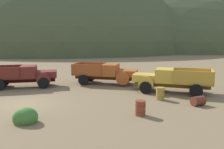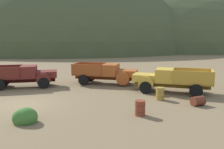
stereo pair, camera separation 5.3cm
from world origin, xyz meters
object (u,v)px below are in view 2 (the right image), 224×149
object	(u,v)px
oil_drum_by_truck	(160,94)
truck_oxide_orange	(109,73)
truck_oxblood	(27,76)
oil_drum_tipped	(198,101)
truck_faded_yellow	(167,80)
oil_drum_foreground	(140,108)

from	to	relation	value
oil_drum_by_truck	truck_oxide_orange	bearing A→B (deg)	127.20
truck_oxblood	oil_drum_tipped	world-z (taller)	truck_oxblood
truck_faded_yellow	oil_drum_tipped	size ratio (longest dim) A/B	6.21
truck_oxblood	truck_oxide_orange	distance (m)	7.31
oil_drum_by_truck	truck_oxblood	bearing A→B (deg)	162.45
oil_drum_foreground	oil_drum_by_truck	bearing A→B (deg)	66.29
truck_oxblood	oil_drum_by_truck	world-z (taller)	truck_oxblood
truck_oxblood	truck_oxide_orange	xyz separation A→B (m)	(7.07, 1.86, 0.02)
oil_drum_by_truck	truck_faded_yellow	bearing A→B (deg)	70.77
truck_oxblood	oil_drum_tipped	xyz separation A→B (m)	(13.43, -4.83, -0.70)
oil_drum_by_truck	oil_drum_tipped	world-z (taller)	oil_drum_by_truck
truck_oxide_orange	oil_drum_by_truck	xyz separation A→B (m)	(4.09, -5.39, -0.59)
truck_oxide_orange	oil_drum_foreground	bearing A→B (deg)	-65.17
truck_faded_yellow	oil_drum_by_truck	world-z (taller)	truck_faded_yellow
truck_oxblood	truck_oxide_orange	world-z (taller)	same
truck_oxide_orange	oil_drum_tipped	size ratio (longest dim) A/B	6.01
oil_drum_by_truck	oil_drum_tipped	size ratio (longest dim) A/B	0.86
truck_oxide_orange	oil_drum_by_truck	bearing A→B (deg)	-43.89
truck_oxblood	oil_drum_tipped	size ratio (longest dim) A/B	5.95
truck_faded_yellow	oil_drum_tipped	xyz separation A→B (m)	(1.44, -3.67, -0.72)
oil_drum_foreground	oil_drum_tipped	distance (m)	4.42
truck_oxblood	oil_drum_foreground	bearing A→B (deg)	-52.58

